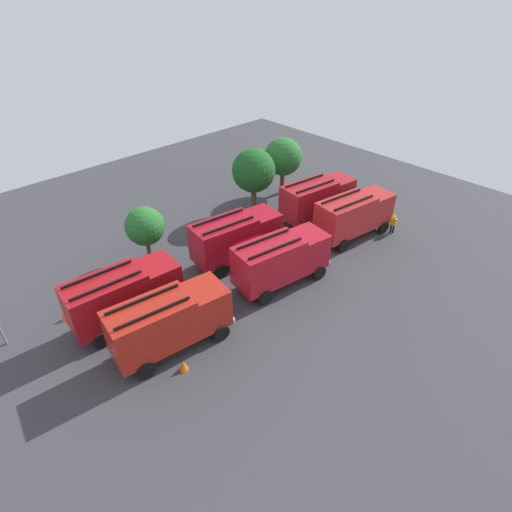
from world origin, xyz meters
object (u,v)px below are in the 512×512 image
at_px(fire_truck_0, 169,320).
at_px(fire_truck_3, 124,294).
at_px(tree_0, 145,226).
at_px(tree_2, 283,157).
at_px(fire_truck_2, 354,214).
at_px(fire_truck_1, 281,259).
at_px(fire_truck_5, 317,198).
at_px(traffic_cone_1, 64,316).
at_px(firefighter_2, 393,223).
at_px(firefighter_0, 154,265).
at_px(firefighter_3, 229,299).
at_px(traffic_cone_0, 183,365).
at_px(tree_1, 254,171).
at_px(firefighter_1, 371,203).
at_px(fire_truck_4, 236,236).

distance_m(fire_truck_0, fire_truck_3, 4.00).
height_order(tree_0, tree_2, tree_2).
bearing_deg(fire_truck_2, fire_truck_1, -170.26).
bearing_deg(fire_truck_5, traffic_cone_1, -179.70).
bearing_deg(fire_truck_3, firefighter_2, -10.56).
distance_m(firefighter_0, firefighter_3, 6.72).
bearing_deg(firefighter_3, tree_0, -59.57).
height_order(firefighter_2, traffic_cone_0, firefighter_2).
height_order(fire_truck_2, tree_0, tree_0).
bearing_deg(firefighter_3, firefighter_2, -161.93).
xyz_separation_m(fire_truck_0, firefighter_0, (3.01, 6.67, -1.12)).
bearing_deg(tree_2, firefighter_2, -83.92).
distance_m(tree_2, traffic_cone_0, 23.93).
height_order(firefighter_2, tree_1, tree_1).
xyz_separation_m(fire_truck_5, tree_1, (-3.11, 4.97, 1.91)).
xyz_separation_m(fire_truck_5, firefighter_0, (-15.29, 2.66, -1.12)).
bearing_deg(firefighter_2, fire_truck_3, -25.81).
distance_m(firefighter_0, firefighter_2, 20.23).
relative_size(fire_truck_2, fire_truck_3, 1.01).
distance_m(fire_truck_2, fire_truck_5, 4.00).
bearing_deg(firefighter_1, fire_truck_5, 51.65).
xyz_separation_m(fire_truck_4, traffic_cone_1, (-12.64, 2.65, -1.86)).
relative_size(fire_truck_0, fire_truck_4, 1.00).
distance_m(fire_truck_4, firefighter_2, 13.98).
relative_size(fire_truck_2, firefighter_1, 4.46).
relative_size(fire_truck_1, fire_truck_4, 1.01).
relative_size(tree_1, tree_2, 1.06).
bearing_deg(fire_truck_4, tree_1, 44.52).
xyz_separation_m(fire_truck_1, firefighter_1, (13.89, 1.59, -1.22)).
xyz_separation_m(firefighter_3, traffic_cone_1, (-8.41, 6.67, -0.67)).
bearing_deg(fire_truck_2, firefighter_1, 23.89).
bearing_deg(tree_0, fire_truck_4, -42.94).
bearing_deg(traffic_cone_0, firefighter_2, -0.45).
distance_m(firefighter_2, tree_1, 12.99).
xyz_separation_m(fire_truck_1, fire_truck_3, (-9.86, 4.15, 0.00)).
distance_m(fire_truck_1, fire_truck_3, 10.70).
relative_size(firefighter_0, traffic_cone_1, 3.06).
bearing_deg(fire_truck_4, fire_truck_3, -171.10).
bearing_deg(firefighter_3, fire_truck_3, -9.95).
bearing_deg(firefighter_0, firefighter_1, -110.45).
distance_m(fire_truck_0, traffic_cone_0, 2.67).
distance_m(fire_truck_1, traffic_cone_0, 10.01).
xyz_separation_m(fire_truck_4, tree_2, (11.18, 5.71, 1.67)).
bearing_deg(fire_truck_1, fire_truck_0, -172.35).
relative_size(firefighter_0, firefighter_1, 1.09).
distance_m(fire_truck_1, firefighter_3, 4.72).
distance_m(fire_truck_5, firefighter_1, 5.54).
distance_m(tree_0, tree_2, 16.19).
height_order(fire_truck_1, tree_1, tree_1).
height_order(fire_truck_1, tree_0, tree_0).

